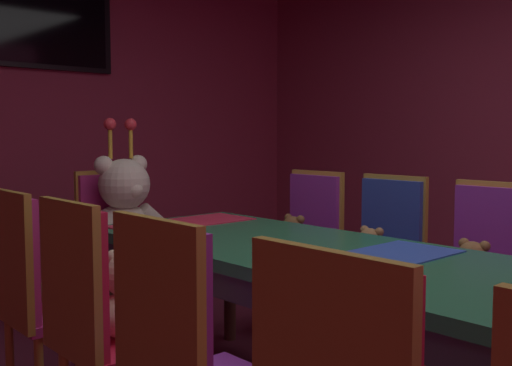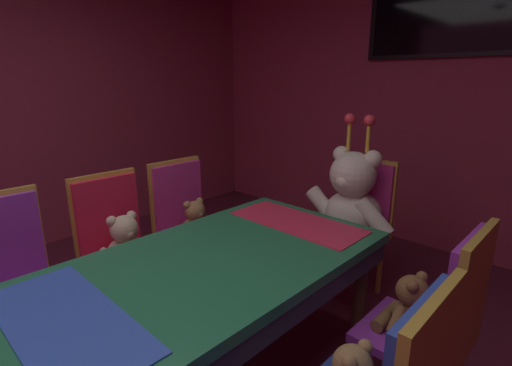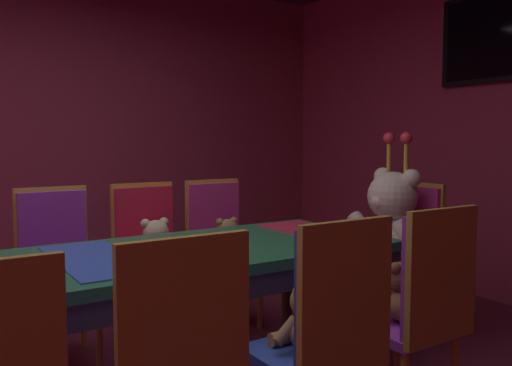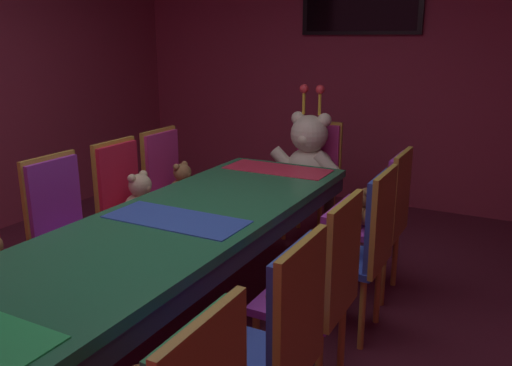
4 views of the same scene
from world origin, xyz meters
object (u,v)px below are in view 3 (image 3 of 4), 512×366
Objects in this scene: chair_left_3 at (148,245)px; teddy_left_4 at (228,242)px; throne_chair at (408,243)px; teddy_right_2 at (157,352)px; banquet_table at (95,278)px; chair_left_2 at (55,255)px; teddy_right_4 at (399,295)px; teddy_right_3 at (306,321)px; chair_right_4 at (426,298)px; chair_right_2 at (175,361)px; chair_left_4 at (218,236)px; king_teddy_bear at (391,225)px; teddy_left_3 at (156,249)px; chair_right_3 at (331,325)px.

teddy_left_4 is at bearing 75.92° from chair_left_3.
chair_left_3 and throne_chair have the same top height.
teddy_right_2 is at bearing -20.51° from chair_left_3.
chair_left_2 reaches higher than banquet_table.
teddy_left_4 is 1.04× the size of teddy_right_4.
teddy_left_4 is (0.13, 0.52, -0.02)m from chair_left_3.
chair_left_2 is 3.29× the size of teddy_left_4.
teddy_right_3 is 0.28× the size of chair_right_4.
chair_right_2 is (0.85, -0.01, -0.06)m from banquet_table.
teddy_right_2 is at bearing -1.20° from chair_left_2.
chair_left_3 is 3.42× the size of teddy_right_4.
teddy_right_2 is 2.15m from throne_chair.
chair_left_4 is 3.29× the size of teddy_left_4.
chair_right_2 is at bearing 24.71° from king_teddy_bear.
teddy_left_3 is at bearing -20.56° from chair_right_2.
teddy_left_3 is 1.55m from teddy_right_2.
chair_left_2 is 0.56m from chair_left_3.
chair_left_4 is at bearing -32.56° from chair_right_2.
chair_left_3 is (0.01, 0.56, 0.00)m from chair_left_2.
teddy_right_4 is at bearing 1.14° from chair_left_4.
teddy_right_4 is at bearing -72.64° from chair_right_3.
banquet_table is 0.94m from teddy_right_3.
throne_chair reaches higher than banquet_table.
chair_left_3 is 0.53m from teddy_left_4.
chair_left_3 reaches higher than teddy_left_4.
king_teddy_bear is (-0.71, 1.86, 0.16)m from teddy_right_2.
chair_left_4 is at bearing 107.17° from teddy_left_3.
throne_chair is (-0.88, 1.43, 0.00)m from chair_right_3.
chair_right_3 is 0.14m from teddy_right_3.
chair_left_4 is at bearing -17.68° from teddy_right_3.
chair_left_2 reaches higher than teddy_left_4.
chair_left_2 and chair_left_4 have the same top height.
chair_right_2 is 1.00× the size of chair_right_3.
banquet_table is at bearing -1.45° from chair_left_2.
teddy_right_2 is (1.59, -0.03, -0.02)m from chair_left_2.
throne_chair is (0.00, 2.01, -0.06)m from banquet_table.
banquet_table is 10.69× the size of teddy_right_3.
chair_right_3 is at bearing 180.00° from teddy_right_3.
teddy_right_3 is (-0.14, 0.00, -0.03)m from chair_right_3.
chair_left_2 reaches higher than teddy_right_4.
banquet_table is 2.01m from throne_chair.
throne_chair is (0.88, 0.92, 0.00)m from chair_left_4.
teddy_right_4 is (0.71, 1.13, -0.08)m from banquet_table.
teddy_left_3 is at bearing -22.41° from teddy_right_2.
chair_right_2 is at bearing 87.70° from chair_right_3.
throne_chair is at bearing 63.23° from teddy_left_3.
teddy_left_3 is at bearing -88.18° from teddy_left_4.
chair_left_3 is 1.00× the size of chair_right_4.
chair_left_2 is (-0.88, 0.02, -0.06)m from banquet_table.
chair_right_3 reaches higher than teddy_right_2.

